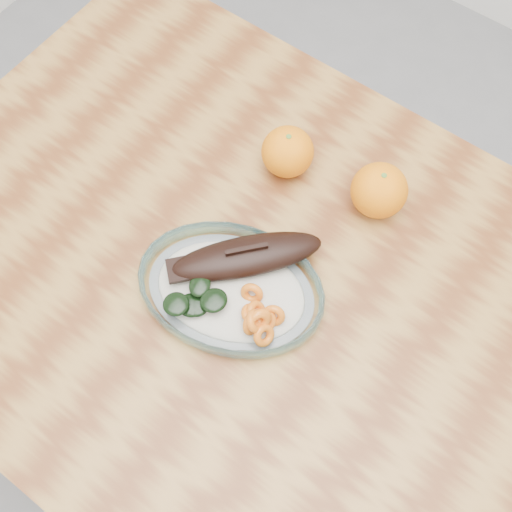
% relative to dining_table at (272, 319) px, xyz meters
% --- Properties ---
extents(ground, '(3.00, 3.00, 0.00)m').
position_rel_dining_table_xyz_m(ground, '(0.00, 0.00, -0.65)').
color(ground, slate).
rests_on(ground, ground).
extents(dining_table, '(1.20, 0.80, 0.75)m').
position_rel_dining_table_xyz_m(dining_table, '(0.00, 0.00, 0.00)').
color(dining_table, brown).
rests_on(dining_table, ground).
extents(plated_meal, '(0.61, 0.61, 0.08)m').
position_rel_dining_table_xyz_m(plated_meal, '(-0.05, -0.03, 0.12)').
color(plated_meal, white).
rests_on(plated_meal, dining_table).
extents(orange_left, '(0.08, 0.08, 0.08)m').
position_rel_dining_table_xyz_m(orange_left, '(-0.11, 0.19, 0.14)').
color(orange_left, orange).
rests_on(orange_left, dining_table).
extents(orange_right, '(0.08, 0.08, 0.08)m').
position_rel_dining_table_xyz_m(orange_right, '(0.04, 0.21, 0.14)').
color(orange_right, orange).
rests_on(orange_right, dining_table).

